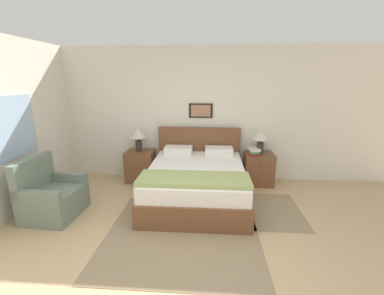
% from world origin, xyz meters
% --- Properties ---
extents(ground_plane, '(16.00, 16.00, 0.00)m').
position_xyz_m(ground_plane, '(0.00, 0.00, 0.00)').
color(ground_plane, tan).
extents(wall_back, '(7.72, 0.09, 2.60)m').
position_xyz_m(wall_back, '(0.00, 2.82, 1.30)').
color(wall_back, silver).
rests_on(wall_back, ground_plane).
extents(wall_left, '(0.08, 5.19, 2.60)m').
position_xyz_m(wall_left, '(-2.69, 1.37, 1.30)').
color(wall_left, silver).
rests_on(wall_left, ground_plane).
extents(area_rug_main, '(2.00, 1.95, 0.01)m').
position_xyz_m(area_rug_main, '(-0.12, 0.73, 0.00)').
color(area_rug_main, '#897556').
rests_on(area_rug_main, ground_plane).
extents(area_rug_bedside, '(0.90, 1.18, 0.01)m').
position_xyz_m(area_rug_bedside, '(1.20, 1.45, 0.00)').
color(area_rug_bedside, '#897556').
rests_on(area_rug_bedside, ground_plane).
extents(bed, '(1.61, 1.97, 1.07)m').
position_xyz_m(bed, '(0.01, 1.76, 0.32)').
color(bed, brown).
rests_on(bed, ground_plane).
extents(armchair, '(0.71, 0.81, 0.89)m').
position_xyz_m(armchair, '(-2.11, 1.08, 0.29)').
color(armchair, slate).
rests_on(armchair, ground_plane).
extents(nightstand_near_window, '(0.54, 0.47, 0.62)m').
position_xyz_m(nightstand_near_window, '(-1.15, 2.51, 0.31)').
color(nightstand_near_window, brown).
rests_on(nightstand_near_window, ground_plane).
extents(nightstand_by_door, '(0.54, 0.47, 0.62)m').
position_xyz_m(nightstand_by_door, '(1.17, 2.51, 0.31)').
color(nightstand_by_door, brown).
rests_on(nightstand_by_door, ground_plane).
extents(table_lamp_near_window, '(0.31, 0.31, 0.46)m').
position_xyz_m(table_lamp_near_window, '(-1.17, 2.53, 0.94)').
color(table_lamp_near_window, '#2D2823').
rests_on(table_lamp_near_window, nightstand_near_window).
extents(table_lamp_by_door, '(0.31, 0.31, 0.46)m').
position_xyz_m(table_lamp_by_door, '(1.18, 2.53, 0.94)').
color(table_lamp_by_door, '#2D2823').
rests_on(table_lamp_by_door, nightstand_by_door).
extents(book_thick_bottom, '(0.18, 0.23, 0.03)m').
position_xyz_m(book_thick_bottom, '(1.05, 2.47, 0.63)').
color(book_thick_bottom, '#B7332D').
rests_on(book_thick_bottom, nightstand_by_door).
extents(book_hardcover_middle, '(0.20, 0.30, 0.04)m').
position_xyz_m(book_hardcover_middle, '(1.05, 2.47, 0.67)').
color(book_hardcover_middle, '#4C7551').
rests_on(book_hardcover_middle, book_thick_bottom).
extents(book_novel_upper, '(0.23, 0.30, 0.04)m').
position_xyz_m(book_novel_upper, '(1.05, 2.47, 0.71)').
color(book_novel_upper, silver).
rests_on(book_novel_upper, book_hardcover_middle).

